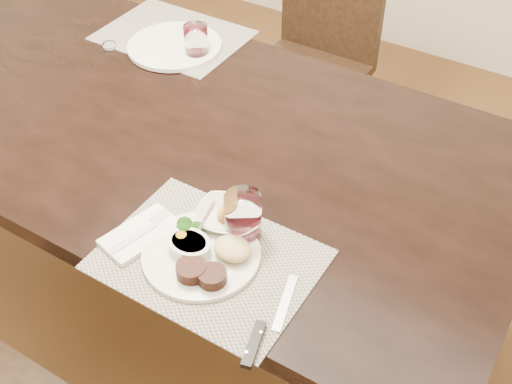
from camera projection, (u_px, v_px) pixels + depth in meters
The scene contains 14 objects.
ground_plane at pixel (185, 290), 2.28m from camera, with size 4.50×4.50×0.00m, color #462C16.
dining_table at pixel (168, 143), 1.82m from camera, with size 2.00×1.00×0.75m.
chair_far at pixel (317, 50), 2.52m from camera, with size 0.42×0.42×0.90m.
placemat_near at pixel (209, 259), 1.39m from camera, with size 0.46×0.34×0.00m, color gray.
placemat_far at pixel (173, 36), 2.10m from camera, with size 0.46×0.34×0.00m, color gray.
dinner_plate at pixel (205, 255), 1.38m from camera, with size 0.26×0.26×0.05m.
napkin_fork at pixel (141, 234), 1.43m from camera, with size 0.14×0.19×0.02m.
steak_knife at pixel (262, 334), 1.24m from camera, with size 0.06×0.25×0.01m.
cracker_bowl at pixel (225, 216), 1.46m from camera, with size 0.16×0.16×0.06m.
sauce_ramekin at pixel (189, 246), 1.38m from camera, with size 0.10×0.15×0.08m.
wine_glass_near at pixel (243, 218), 1.41m from camera, with size 0.08×0.08×0.11m.
far_plate at pixel (175, 46), 2.04m from camera, with size 0.30×0.30×0.01m, color silver.
wine_glass_far at pixel (196, 43), 1.98m from camera, with size 0.07×0.07×0.10m.
salt_cellar at pixel (109, 46), 2.04m from camera, with size 0.04×0.04×0.02m.
Camera 1 is at (0.97, -1.09, 1.80)m, focal length 45.00 mm.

